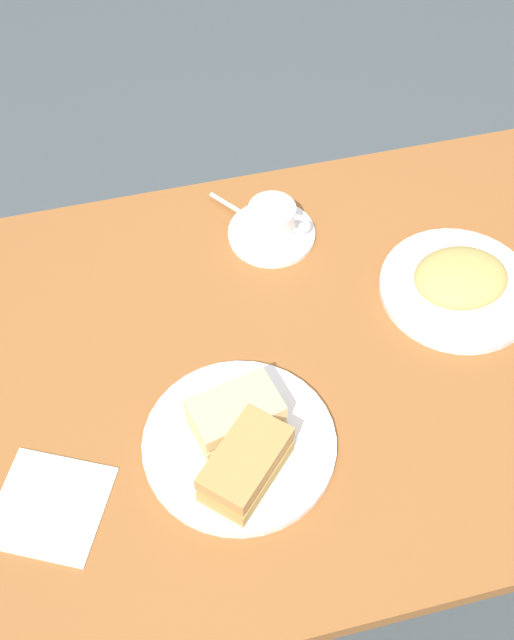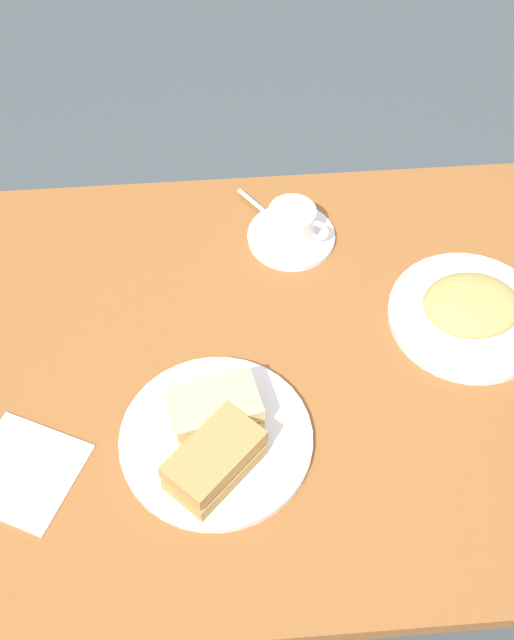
% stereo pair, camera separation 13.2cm
% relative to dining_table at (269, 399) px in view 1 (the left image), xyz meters
% --- Properties ---
extents(ground_plane, '(6.00, 6.00, 0.00)m').
position_rel_dining_table_xyz_m(ground_plane, '(0.00, 0.00, -0.67)').
color(ground_plane, '#464E51').
extents(dining_table, '(1.26, 0.83, 0.78)m').
position_rel_dining_table_xyz_m(dining_table, '(0.00, 0.00, 0.00)').
color(dining_table, '#95582A').
rests_on(dining_table, ground_plane).
extents(sandwich_plate, '(0.28, 0.28, 0.01)m').
position_rel_dining_table_xyz_m(sandwich_plate, '(0.08, 0.13, 0.11)').
color(sandwich_plate, white).
rests_on(sandwich_plate, dining_table).
extents(sandwich_front, '(0.14, 0.10, 0.06)m').
position_rel_dining_table_xyz_m(sandwich_front, '(0.08, 0.10, 0.15)').
color(sandwich_front, '#E4C07D').
rests_on(sandwich_front, sandwich_plate).
extents(sandwich_back, '(0.15, 0.15, 0.06)m').
position_rel_dining_table_xyz_m(sandwich_back, '(0.08, 0.18, 0.15)').
color(sandwich_back, '#B48C48').
rests_on(sandwich_back, sandwich_plate).
extents(coffee_saucer, '(0.15, 0.15, 0.01)m').
position_rel_dining_table_xyz_m(coffee_saucer, '(-0.07, -0.26, 0.11)').
color(coffee_saucer, white).
rests_on(coffee_saucer, dining_table).
extents(coffee_cup, '(0.10, 0.08, 0.06)m').
position_rel_dining_table_xyz_m(coffee_cup, '(-0.07, -0.26, 0.15)').
color(coffee_cup, white).
rests_on(coffee_cup, coffee_saucer).
extents(spoon, '(0.07, 0.09, 0.01)m').
position_rel_dining_table_xyz_m(spoon, '(-0.02, -0.32, 0.12)').
color(spoon, silver).
rests_on(spoon, coffee_saucer).
extents(side_plate, '(0.26, 0.26, 0.01)m').
position_rel_dining_table_xyz_m(side_plate, '(-0.34, -0.06, 0.11)').
color(side_plate, white).
rests_on(side_plate, dining_table).
extents(side_food_pile, '(0.15, 0.13, 0.04)m').
position_rel_dining_table_xyz_m(side_food_pile, '(-0.34, -0.06, 0.14)').
color(side_food_pile, tan).
rests_on(side_food_pile, side_plate).
extents(napkin, '(0.20, 0.20, 0.00)m').
position_rel_dining_table_xyz_m(napkin, '(0.36, 0.16, 0.11)').
color(napkin, white).
rests_on(napkin, dining_table).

